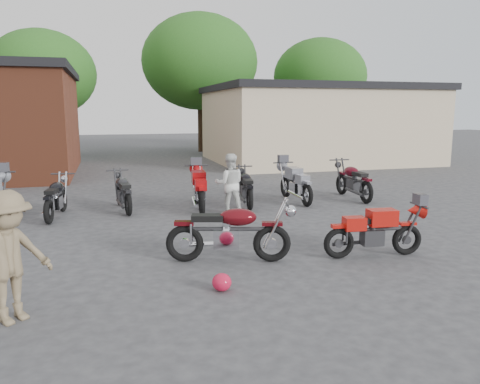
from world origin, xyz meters
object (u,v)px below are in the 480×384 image
object	(u,v)px
row_bike_5	(246,185)
sportbike	(376,229)
helmet	(222,282)
row_bike_6	(295,181)
vintage_motorcycle	(231,228)
row_bike_3	(123,190)
row_bike_2	(56,195)
person_light	(230,184)
row_bike_7	(353,179)
row_bike_4	(199,187)
person_tan	(9,257)

from	to	relation	value
row_bike_5	sportbike	bearing A→B (deg)	-161.30
helmet	row_bike_6	world-z (taller)	row_bike_6
helmet	row_bike_5	bearing A→B (deg)	70.22
vintage_motorcycle	row_bike_3	distance (m)	5.09
vintage_motorcycle	row_bike_2	world-z (taller)	vintage_motorcycle
row_bike_3	helmet	bearing A→B (deg)	-176.37
vintage_motorcycle	row_bike_2	bearing A→B (deg)	141.79
vintage_motorcycle	row_bike_5	distance (m)	4.91
vintage_motorcycle	helmet	size ratio (longest dim) A/B	7.24
person_light	row_bike_7	distance (m)	4.11
row_bike_5	row_bike_4	bearing A→B (deg)	106.00
sportbike	row_bike_6	bearing A→B (deg)	89.58
row_bike_2	row_bike_6	size ratio (longest dim) A/B	0.94
vintage_motorcycle	sportbike	xyz separation A→B (m)	(2.54, -0.42, -0.08)
vintage_motorcycle	sportbike	size ratio (longest dim) A/B	1.16
row_bike_3	person_tan	bearing A→B (deg)	159.04
person_tan	helmet	bearing A→B (deg)	-34.46
sportbike	row_bike_5	distance (m)	5.13
row_bike_6	row_bike_7	bearing A→B (deg)	-93.61
helmet	person_tan	bearing A→B (deg)	-174.70
row_bike_2	row_bike_3	size ratio (longest dim) A/B	1.00
row_bike_4	row_bike_6	distance (m)	2.84
row_bike_2	row_bike_4	distance (m)	3.53
person_tan	row_bike_4	world-z (taller)	person_tan
sportbike	row_bike_3	size ratio (longest dim) A/B	0.95
row_bike_6	row_bike_7	size ratio (longest dim) A/B	0.97
person_light	row_bike_6	bearing A→B (deg)	-144.67
row_bike_7	row_bike_4	bearing A→B (deg)	93.85
row_bike_5	person_tan	bearing A→B (deg)	150.44
vintage_motorcycle	row_bike_7	world-z (taller)	vintage_motorcycle
person_light	vintage_motorcycle	bearing A→B (deg)	86.17
row_bike_3	row_bike_2	bearing A→B (deg)	96.41
vintage_motorcycle	sportbike	distance (m)	2.58
person_tan	row_bike_7	size ratio (longest dim) A/B	0.80
row_bike_2	person_tan	bearing A→B (deg)	-171.43
row_bike_2	row_bike_7	xyz separation A→B (m)	(8.15, 0.21, 0.05)
sportbike	row_bike_3	xyz separation A→B (m)	(-4.16, 5.24, 0.03)
sportbike	row_bike_2	size ratio (longest dim) A/B	0.95
row_bike_3	person_light	bearing A→B (deg)	-120.88
person_light	row_bike_6	size ratio (longest dim) A/B	0.76
person_tan	row_bike_6	distance (m)	8.84
helmet	sportbike	bearing A→B (deg)	15.19
row_bike_5	row_bike_6	xyz separation A→B (m)	(1.49, 0.09, 0.03)
vintage_motorcycle	row_bike_4	xyz separation A→B (m)	(0.31, 4.46, -0.00)
row_bike_4	row_bike_3	bearing A→B (deg)	85.53
sportbike	row_bike_7	world-z (taller)	row_bike_7
row_bike_7	sportbike	bearing A→B (deg)	156.15
person_light	sportbike	bearing A→B (deg)	121.72
vintage_motorcycle	person_tan	bearing A→B (deg)	-138.96
person_light	row_bike_5	world-z (taller)	person_light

